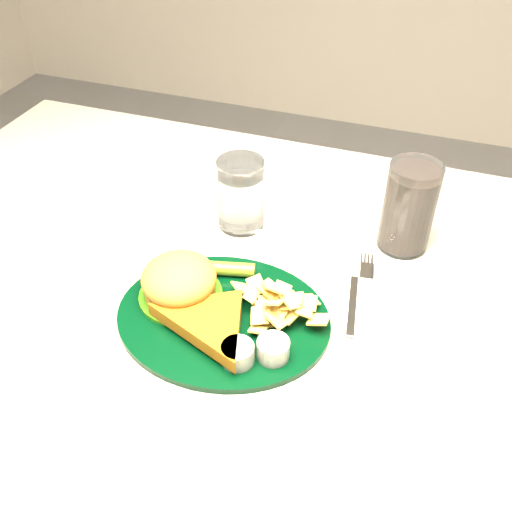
{
  "coord_description": "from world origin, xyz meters",
  "views": [
    {
      "loc": [
        0.22,
        -0.55,
        1.29
      ],
      "look_at": [
        0.03,
        -0.0,
        0.8
      ],
      "focal_mm": 40.0,
      "sensor_mm": 36.0,
      "label": 1
    }
  ],
  "objects_px": {
    "dinner_plate": "(223,303)",
    "fork_napkin": "(354,301)",
    "table": "(241,429)",
    "water_glass": "(241,194)",
    "cola_glass": "(409,207)"
  },
  "relations": [
    {
      "from": "water_glass",
      "to": "cola_glass",
      "type": "height_order",
      "value": "cola_glass"
    },
    {
      "from": "dinner_plate",
      "to": "table",
      "type": "bearing_deg",
      "value": 95.21
    },
    {
      "from": "fork_napkin",
      "to": "water_glass",
      "type": "bearing_deg",
      "value": 141.34
    },
    {
      "from": "dinner_plate",
      "to": "water_glass",
      "type": "xyz_separation_m",
      "value": [
        -0.05,
        0.2,
        0.02
      ]
    },
    {
      "from": "table",
      "to": "fork_napkin",
      "type": "xyz_separation_m",
      "value": [
        0.17,
        0.0,
        0.38
      ]
    },
    {
      "from": "table",
      "to": "fork_napkin",
      "type": "height_order",
      "value": "fork_napkin"
    },
    {
      "from": "water_glass",
      "to": "cola_glass",
      "type": "relative_size",
      "value": 0.82
    },
    {
      "from": "table",
      "to": "dinner_plate",
      "type": "distance_m",
      "value": 0.41
    },
    {
      "from": "table",
      "to": "cola_glass",
      "type": "relative_size",
      "value": 8.81
    },
    {
      "from": "table",
      "to": "water_glass",
      "type": "bearing_deg",
      "value": 107.25
    },
    {
      "from": "dinner_plate",
      "to": "fork_napkin",
      "type": "relative_size",
      "value": 1.9
    },
    {
      "from": "dinner_plate",
      "to": "fork_napkin",
      "type": "distance_m",
      "value": 0.18
    },
    {
      "from": "water_glass",
      "to": "cola_glass",
      "type": "xyz_separation_m",
      "value": [
        0.24,
        0.03,
        0.01
      ]
    },
    {
      "from": "dinner_plate",
      "to": "fork_napkin",
      "type": "xyz_separation_m",
      "value": [
        0.15,
        0.09,
        -0.03
      ]
    },
    {
      "from": "cola_glass",
      "to": "dinner_plate",
      "type": "bearing_deg",
      "value": -129.84
    }
  ]
}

